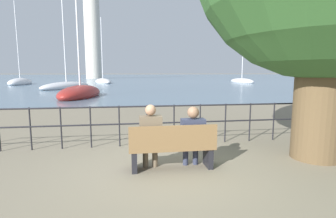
{
  "coord_description": "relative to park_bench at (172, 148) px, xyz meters",
  "views": [
    {
      "loc": [
        -0.84,
        -4.89,
        1.87
      ],
      "look_at": [
        0.0,
        0.5,
        1.11
      ],
      "focal_mm": 28.0,
      "sensor_mm": 36.0,
      "label": 1
    }
  ],
  "objects": [
    {
      "name": "sailboat_1",
      "position": [
        -17.54,
        39.8,
        -0.08
      ],
      "size": [
        2.88,
        7.95,
        13.15
      ],
      "rotation": [
        0.0,
        0.0,
        0.04
      ],
      "color": "silver",
      "rests_on": "ground_plane"
    },
    {
      "name": "sailboat_2",
      "position": [
        -5.11,
        43.37,
        -0.12
      ],
      "size": [
        4.48,
        7.79,
        11.75
      ],
      "rotation": [
        0.0,
        0.0,
        0.32
      ],
      "color": "silver",
      "rests_on": "ground_plane"
    },
    {
      "name": "sailboat_0",
      "position": [
        -4.46,
        16.32,
        -0.13
      ],
      "size": [
        3.45,
        7.24,
        10.03
      ],
      "rotation": [
        0.0,
        0.0,
        -0.16
      ],
      "color": "maroon",
      "rests_on": "ground_plane"
    },
    {
      "name": "harbor_lighthouse",
      "position": [
        -11.47,
        83.55,
        13.36
      ],
      "size": [
        4.9,
        4.9,
        29.63
      ],
      "color": "beige",
      "rests_on": "ground_plane"
    },
    {
      "name": "sailboat_4",
      "position": [
        -8.02,
        28.04,
        -0.15
      ],
      "size": [
        5.68,
        8.88,
        11.32
      ],
      "rotation": [
        0.0,
        0.0,
        -0.42
      ],
      "color": "silver",
      "rests_on": "ground_plane"
    },
    {
      "name": "seated_person_left",
      "position": [
        -0.41,
        0.07,
        0.27
      ],
      "size": [
        0.42,
        0.35,
        1.28
      ],
      "color": "brown",
      "rests_on": "ground_plane"
    },
    {
      "name": "seated_person_right",
      "position": [
        0.41,
        0.07,
        0.25
      ],
      "size": [
        0.46,
        0.35,
        1.22
      ],
      "color": "#2D3347",
      "rests_on": "ground_plane"
    },
    {
      "name": "ground_plane",
      "position": [
        0.0,
        0.06,
        -0.43
      ],
      "size": [
        1000.0,
        1000.0,
        0.0
      ],
      "primitive_type": "plane",
      "color": "#7A705B"
    },
    {
      "name": "promenade_railing",
      "position": [
        0.0,
        1.8,
        0.26
      ],
      "size": [
        10.61,
        0.04,
        1.05
      ],
      "color": "black",
      "rests_on": "ground_plane"
    },
    {
      "name": "park_bench",
      "position": [
        0.0,
        0.0,
        0.0
      ],
      "size": [
        1.67,
        0.45,
        0.9
      ],
      "color": "brown",
      "rests_on": "ground_plane"
    },
    {
      "name": "sailboat_3",
      "position": [
        20.5,
        41.95,
        -0.14
      ],
      "size": [
        3.06,
        7.31,
        9.24
      ],
      "rotation": [
        0.0,
        0.0,
        0.14
      ],
      "color": "silver",
      "rests_on": "ground_plane"
    },
    {
      "name": "harbor_water",
      "position": [
        0.0,
        159.98,
        -0.42
      ],
      "size": [
        600.0,
        300.0,
        0.01
      ],
      "color": "slate",
      "rests_on": "ground_plane"
    }
  ]
}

